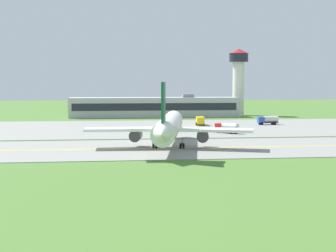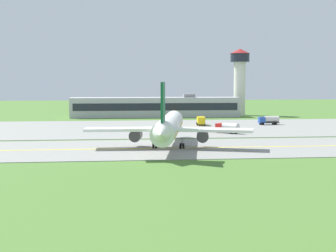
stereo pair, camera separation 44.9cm
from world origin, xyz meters
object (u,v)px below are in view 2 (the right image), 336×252
at_px(service_truck_baggage, 227,127).
at_px(service_truck_catering, 269,120).
at_px(service_truck_fuel, 201,120).
at_px(control_tower, 240,75).
at_px(airplane_lead, 169,126).

bearing_deg(service_truck_baggage, service_truck_catering, 51.89).
xyz_separation_m(service_truck_baggage, service_truck_catering, (17.55, 22.37, 0.00)).
height_order(service_truck_fuel, control_tower, control_tower).
height_order(service_truck_baggage, service_truck_catering, same).
xyz_separation_m(service_truck_baggage, control_tower, (19.66, 65.53, 13.76)).
bearing_deg(service_truck_catering, control_tower, 87.20).
bearing_deg(service_truck_fuel, service_truck_baggage, -83.20).
height_order(service_truck_baggage, control_tower, control_tower).
distance_m(service_truck_baggage, service_truck_fuel, 22.86).
relative_size(airplane_lead, service_truck_baggage, 6.84).
distance_m(service_truck_catering, control_tower, 45.35).
bearing_deg(service_truck_baggage, control_tower, 73.30).
distance_m(service_truck_fuel, service_truck_catering, 20.26).
height_order(airplane_lead, service_truck_catering, airplane_lead).
bearing_deg(service_truck_catering, airplane_lead, -126.54).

